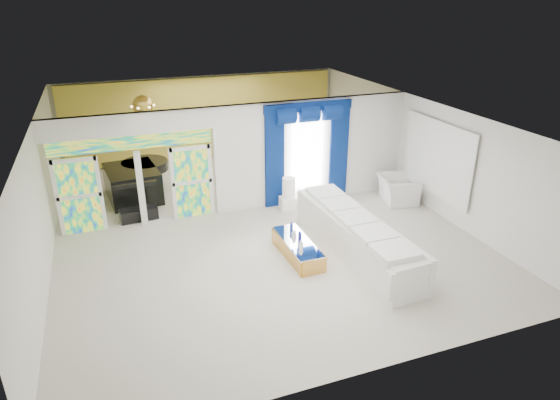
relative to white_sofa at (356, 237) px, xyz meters
name	(u,v)px	position (x,y,z in m)	size (l,w,h in m)	color
floor	(254,222)	(-1.75, 2.41, -0.43)	(12.00, 12.00, 0.00)	#B7AF9E
dividing_wall	(314,150)	(0.40, 3.41, 1.07)	(5.70, 0.18, 3.00)	white
dividing_header	(130,124)	(-4.60, 3.41, 2.30)	(4.30, 0.18, 0.55)	white
stained_panel_left	(79,196)	(-6.03, 3.41, 0.57)	(0.95, 0.04, 2.00)	#994C3F
stained_panel_right	(192,182)	(-3.18, 3.41, 0.57)	(0.95, 0.04, 2.00)	#994C3F
stained_transom	(132,143)	(-4.60, 3.41, 1.82)	(4.00, 0.05, 0.35)	#994C3F
window_pane	(307,154)	(0.15, 3.31, 1.02)	(1.00, 0.02, 2.30)	white
blue_drape_left	(274,160)	(-0.85, 3.28, 0.97)	(0.55, 0.10, 2.80)	#031142
blue_drape_right	(339,152)	(1.15, 3.28, 0.97)	(0.55, 0.10, 2.80)	#031142
blue_pelmet	(308,107)	(0.15, 3.28, 2.39)	(2.60, 0.12, 0.25)	#031142
wall_mirror	(437,159)	(3.19, 1.41, 1.12)	(0.04, 2.70, 1.90)	white
gold_curtains	(204,118)	(-1.75, 8.31, 1.07)	(9.70, 0.12, 2.90)	gold
white_sofa	(356,237)	(0.00, 0.00, 0.00)	(0.96, 4.47, 0.85)	white
coffee_table	(298,249)	(-1.35, 0.30, -0.23)	(0.60, 1.79, 0.40)	gold
console_table	(298,201)	(-0.26, 2.92, -0.25)	(1.08, 0.34, 0.36)	white
table_lamp	(289,188)	(-0.56, 2.92, 0.23)	(0.36, 0.36, 0.58)	white
armchair	(397,189)	(2.65, 2.32, -0.05)	(1.16, 1.01, 0.75)	white
grand_piano	(133,184)	(-4.64, 5.26, 0.04)	(1.42, 1.86, 0.94)	black
piano_bench	(139,214)	(-4.64, 3.66, -0.26)	(0.99, 0.38, 0.33)	black
tv_console	(67,192)	(-6.47, 5.36, -0.01)	(0.57, 0.52, 0.82)	tan
chandelier	(143,106)	(-4.05, 5.81, 2.22)	(0.60, 0.60, 0.60)	gold
decanters	(297,237)	(-1.35, 0.38, 0.06)	(0.20, 0.96, 0.24)	navy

